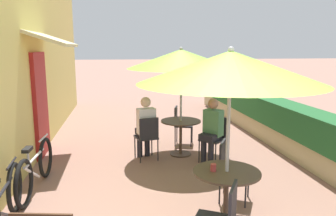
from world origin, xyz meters
TOP-DOWN VIEW (x-y plane):
  - cafe_facade_wall at (-2.54, 5.44)m, footprint 0.98×11.15m
  - planter_hedge at (2.75, 5.47)m, footprint 0.60×10.15m
  - patio_table_near at (0.44, 1.75)m, footprint 0.82×0.82m
  - patio_umbrella_near at (0.44, 1.75)m, footprint 2.15×2.15m
  - cafe_chair_near_right at (0.73, 2.44)m, footprint 0.54×0.54m
  - coffee_cup_near at (0.28, 1.77)m, footprint 0.07×0.07m
  - patio_table_mid at (0.42, 4.56)m, footprint 0.82×0.82m
  - patio_umbrella_mid at (0.42, 4.56)m, footprint 2.15×2.15m
  - cafe_chair_mid_left at (0.99, 4.07)m, footprint 0.57×0.57m
  - seated_patron_mid_left at (0.91, 3.99)m, footprint 0.51×0.51m
  - cafe_chair_mid_right at (0.56, 5.30)m, footprint 0.50×0.50m
  - cafe_chair_mid_back at (-0.29, 4.31)m, footprint 0.48×0.48m
  - seated_patron_mid_back at (-0.31, 4.42)m, footprint 0.40×0.46m
  - bicycle_leaning at (-2.20, 1.99)m, footprint 0.18×1.78m
  - bicycle_second at (-2.12, 3.20)m, footprint 0.17×1.78m

SIDE VIEW (x-z plane):
  - bicycle_leaning at x=-2.20m, z-range -0.03..0.74m
  - bicycle_second at x=-2.12m, z-range -0.03..0.75m
  - cafe_chair_near_right at x=0.73m, z-range 0.08..0.95m
  - cafe_chair_mid_left at x=0.99m, z-range 0.08..0.95m
  - cafe_chair_mid_right at x=0.56m, z-range 0.08..0.95m
  - cafe_chair_mid_back at x=-0.29m, z-range 0.08..0.95m
  - patio_table_near at x=0.44m, z-range 0.18..0.90m
  - patio_table_mid at x=0.42m, z-range 0.18..0.90m
  - planter_hedge at x=2.75m, z-range 0.03..1.04m
  - seated_patron_mid_left at x=0.91m, z-range 0.06..1.31m
  - seated_patron_mid_back at x=-0.31m, z-range 0.06..1.31m
  - coffee_cup_near at x=0.28m, z-range 0.72..0.81m
  - patio_umbrella_near at x=0.44m, z-range 0.86..3.07m
  - patio_umbrella_mid at x=0.42m, z-range 0.86..3.07m
  - cafe_facade_wall at x=-2.54m, z-range -0.01..4.19m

